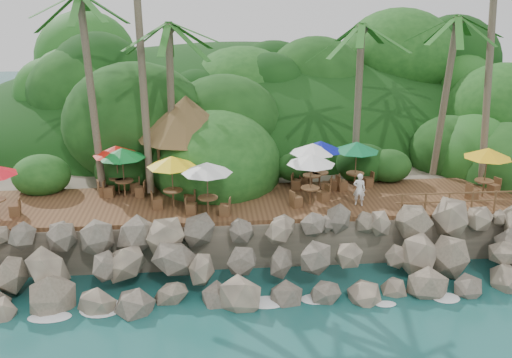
{
  "coord_description": "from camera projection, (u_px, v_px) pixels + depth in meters",
  "views": [
    {
      "loc": [
        -2.25,
        -19.76,
        12.13
      ],
      "look_at": [
        0.0,
        6.0,
        3.4
      ],
      "focal_mm": 39.98,
      "sensor_mm": 36.0,
      "label": 1
    }
  ],
  "objects": [
    {
      "name": "ground",
      "position": [
        269.0,
        307.0,
        22.72
      ],
      "size": [
        140.0,
        140.0,
        0.0
      ],
      "primitive_type": "plane",
      "color": "#19514F",
      "rests_on": "ground"
    },
    {
      "name": "waiter",
      "position": [
        359.0,
        190.0,
        26.8
      ],
      "size": [
        0.67,
        0.55,
        1.58
      ],
      "primitive_type": "imported",
      "rotation": [
        0.0,
        0.0,
        2.8
      ],
      "color": "white",
      "rests_on": "terrace"
    },
    {
      "name": "dining_clusters",
      "position": [
        243.0,
        159.0,
        27.17
      ],
      "size": [
        25.31,
        5.48,
        2.49
      ],
      "color": "brown",
      "rests_on": "terrace"
    },
    {
      "name": "jungle_foliage",
      "position": [
        244.0,
        184.0,
        36.88
      ],
      "size": [
        44.0,
        16.0,
        12.0
      ],
      "primitive_type": null,
      "color": "#143811",
      "rests_on": "ground"
    },
    {
      "name": "seawall",
      "position": [
        264.0,
        259.0,
        24.24
      ],
      "size": [
        29.0,
        4.0,
        2.3
      ],
      "primitive_type": null,
      "color": "gray",
      "rests_on": "ground"
    },
    {
      "name": "jungle_hill",
      "position": [
        237.0,
        149.0,
        44.9
      ],
      "size": [
        44.8,
        28.0,
        15.4
      ],
      "primitive_type": "ellipsoid",
      "color": "#143811",
      "rests_on": "ground"
    },
    {
      "name": "palapa",
      "position": [
        186.0,
        117.0,
        29.31
      ],
      "size": [
        5.17,
        5.17,
        4.6
      ],
      "color": "brown",
      "rests_on": "ground"
    },
    {
      "name": "terrace",
      "position": [
        256.0,
        202.0,
        27.68
      ],
      "size": [
        26.0,
        5.0,
        0.2
      ],
      "primitive_type": "cube",
      "color": "brown",
      "rests_on": "land_base"
    },
    {
      "name": "railing",
      "position": [
        461.0,
        200.0,
        25.99
      ],
      "size": [
        6.1,
        0.1,
        1.0
      ],
      "color": "brown",
      "rests_on": "terrace"
    },
    {
      "name": "land_base",
      "position": [
        243.0,
        164.0,
        37.48
      ],
      "size": [
        32.0,
        25.2,
        2.1
      ],
      "primitive_type": "cube",
      "color": "gray",
      "rests_on": "ground"
    },
    {
      "name": "foam_line",
      "position": [
        268.0,
        303.0,
        22.99
      ],
      "size": [
        25.2,
        0.8,
        0.06
      ],
      "color": "white",
      "rests_on": "ground"
    }
  ]
}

